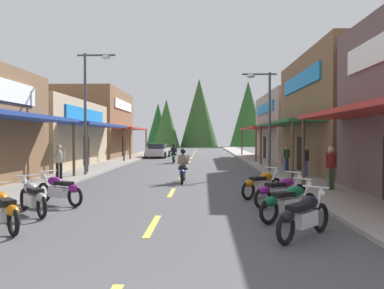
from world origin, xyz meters
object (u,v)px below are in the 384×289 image
motorcycle_parked_right_1 (289,201)px  motorcycle_parked_left_1 (3,209)px  motorcycle_parked_right_2 (281,191)px  pedestrian_by_shop (59,160)px  streetlamp_left (91,97)px  pedestrian_browsing (305,159)px  motorcycle_parked_left_2 (33,197)px  motorcycle_parked_left_3 (59,189)px  rider_cruising_lead (183,168)px  motorcycle_parked_right_3 (262,184)px  rider_cruising_trailing (174,155)px  parked_car_curbside (158,151)px  pedestrian_waiting (331,165)px  pedestrian_strolling (287,157)px  motorcycle_parked_right_0 (304,215)px  streetlamp_right (264,107)px

motorcycle_parked_right_1 → motorcycle_parked_left_1: bearing=152.8°
motorcycle_parked_right_2 → pedestrian_by_shop: 11.23m
streetlamp_left → pedestrian_browsing: 11.43m
motorcycle_parked_left_2 → pedestrian_by_shop: pedestrian_by_shop is taller
streetlamp_left → motorcycle_parked_left_3: bearing=-80.4°
rider_cruising_lead → motorcycle_parked_left_3: bearing=150.3°
motorcycle_parked_right_3 → rider_cruising_trailing: rider_cruising_trailing is taller
motorcycle_parked_right_1 → pedestrian_by_shop: size_ratio=1.01×
motorcycle_parked_right_3 → parked_car_curbside: parked_car_curbside is taller
pedestrian_waiting → motorcycle_parked_left_2: bearing=-93.2°
rider_cruising_lead → pedestrian_strolling: size_ratio=1.34×
motorcycle_parked_right_1 → rider_cruising_trailing: rider_cruising_trailing is taller
pedestrian_browsing → pedestrian_waiting: 5.06m
motorcycle_parked_left_2 → pedestrian_browsing: bearing=-85.2°
motorcycle_parked_left_1 → pedestrian_waiting: 11.25m
motorcycle_parked_right_3 → rider_cruising_lead: rider_cruising_lead is taller
motorcycle_parked_right_2 → motorcycle_parked_left_3: bearing=144.9°
motorcycle_parked_left_1 → motorcycle_parked_right_0: bearing=-136.6°
motorcycle_parked_right_1 → pedestrian_waiting: pedestrian_waiting is taller
streetlamp_left → motorcycle_parked_left_2: bearing=-82.7°
rider_cruising_trailing → parked_car_curbside: bearing=13.7°
motorcycle_parked_left_1 → pedestrian_by_shop: 10.12m
streetlamp_right → motorcycle_parked_right_3: size_ratio=3.57×
motorcycle_parked_right_1 → parked_car_curbside: (-6.73, 30.10, 0.20)m
motorcycle_parked_left_3 → rider_cruising_lead: (3.51, 6.09, 0.17)m
rider_cruising_trailing → motorcycle_parked_right_0: bearing=-170.5°
motorcycle_parked_left_3 → motorcycle_parked_left_1: bearing=121.7°
streetlamp_right → rider_cruising_lead: streetlamp_right is taller
motorcycle_parked_left_3 → pedestrian_strolling: bearing=-96.3°
motorcycle_parked_right_2 → rider_cruising_lead: size_ratio=0.86×
streetlamp_right → pedestrian_strolling: streetlamp_right is taller
motorcycle_parked_right_0 → motorcycle_parked_left_1: same height
streetlamp_right → motorcycle_parked_left_3: size_ratio=3.12×
streetlamp_left → motorcycle_parked_left_1: streetlamp_left is taller
streetlamp_right → motorcycle_parked_right_2: (-1.17, -11.30, -3.31)m
pedestrian_by_shop → pedestrian_waiting: (11.54, -3.48, 0.03)m
motorcycle_parked_left_2 → pedestrian_waiting: bearing=-104.2°
streetlamp_left → motorcycle_parked_right_2: bearing=-47.0°
pedestrian_by_shop → pedestrian_browsing: pedestrian_by_shop is taller
motorcycle_parked_left_2 → rider_cruising_lead: 8.51m
motorcycle_parked_left_2 → rider_cruising_trailing: size_ratio=0.80×
motorcycle_parked_right_1 → parked_car_curbside: bearing=64.6°
streetlamp_left → rider_cruising_trailing: (3.54, 10.92, -3.50)m
motorcycle_parked_right_2 → motorcycle_parked_left_3: size_ratio=0.99×
motorcycle_parked_right_1 → pedestrian_strolling: (2.73, 13.77, 0.43)m
pedestrian_strolling → rider_cruising_lead: bearing=92.5°
motorcycle_parked_left_1 → pedestrian_strolling: (9.36, 15.03, 0.43)m
motorcycle_parked_right_3 → motorcycle_parked_left_3: (-6.45, -1.62, 0.00)m
rider_cruising_trailing → pedestrian_strolling: (7.24, -7.98, 0.26)m
motorcycle_parked_right_3 → pedestrian_browsing: (3.04, 6.36, 0.49)m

